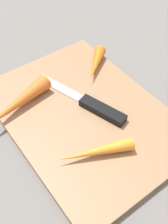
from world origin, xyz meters
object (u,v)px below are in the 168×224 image
Objects in this scene: cutting_board at (84,114)px; carrot_longest at (17,103)px; knife at (96,107)px; carrot_medium at (96,152)px; carrot_shortest at (96,64)px.

carrot_longest reaches higher than cutting_board.
cutting_board is at bearing 52.66° from knife.
carrot_medium is 0.21m from carrot_shortest.
carrot_longest reaches higher than carrot_shortest.
knife is at bearing 128.64° from carrot_longest.
cutting_board is 3.95× the size of carrot_shortest.
carrot_medium is (-0.16, -0.05, -0.00)m from carrot_longest.
carrot_longest is 0.17m from carrot_medium.
knife is 0.10m from carrot_medium.
carrot_longest reaches higher than carrot_medium.
carrot_medium is 1.33× the size of carrot_shortest.
carrot_medium reaches higher than cutting_board.
knife is 0.14m from carrot_longest.
knife is at bearing 12.42° from carrot_shortest.
knife is at bearing -107.00° from carrot_medium.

